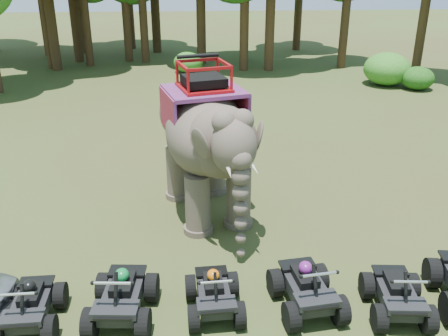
{
  "coord_description": "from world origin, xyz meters",
  "views": [
    {
      "loc": [
        -0.78,
        -10.22,
        6.89
      ],
      "look_at": [
        0.0,
        1.2,
        1.9
      ],
      "focal_mm": 40.0,
      "sensor_mm": 36.0,
      "label": 1
    }
  ],
  "objects_px": {
    "atv_3": "(307,283)",
    "atv_1": "(121,291)",
    "atv_0": "(29,301)",
    "atv_4": "(398,289)",
    "elephant": "(206,139)",
    "atv_2": "(214,289)"
  },
  "relations": [
    {
      "from": "atv_1",
      "to": "atv_3",
      "type": "height_order",
      "value": "atv_1"
    },
    {
      "from": "atv_3",
      "to": "atv_4",
      "type": "height_order",
      "value": "atv_3"
    },
    {
      "from": "elephant",
      "to": "atv_1",
      "type": "xyz_separation_m",
      "value": [
        -1.87,
        -4.49,
        -1.53
      ]
    },
    {
      "from": "atv_1",
      "to": "atv_2",
      "type": "xyz_separation_m",
      "value": [
        1.86,
        0.04,
        -0.08
      ]
    },
    {
      "from": "elephant",
      "to": "atv_3",
      "type": "xyz_separation_m",
      "value": [
        1.91,
        -4.47,
        -1.54
      ]
    },
    {
      "from": "atv_0",
      "to": "atv_1",
      "type": "distance_m",
      "value": 1.79
    },
    {
      "from": "atv_3",
      "to": "atv_1",
      "type": "bearing_deg",
      "value": 172.96
    },
    {
      "from": "atv_1",
      "to": "atv_4",
      "type": "distance_m",
      "value": 5.59
    },
    {
      "from": "atv_2",
      "to": "atv_3",
      "type": "height_order",
      "value": "atv_3"
    },
    {
      "from": "elephant",
      "to": "atv_0",
      "type": "distance_m",
      "value": 6.08
    },
    {
      "from": "atv_1",
      "to": "atv_2",
      "type": "distance_m",
      "value": 1.86
    },
    {
      "from": "atv_2",
      "to": "atv_3",
      "type": "xyz_separation_m",
      "value": [
        1.92,
        -0.02,
        0.06
      ]
    },
    {
      "from": "atv_0",
      "to": "atv_4",
      "type": "xyz_separation_m",
      "value": [
        7.37,
        -0.15,
        0.02
      ]
    },
    {
      "from": "atv_1",
      "to": "atv_3",
      "type": "relative_size",
      "value": 1.02
    },
    {
      "from": "atv_3",
      "to": "elephant",
      "type": "bearing_deg",
      "value": 105.73
    },
    {
      "from": "elephant",
      "to": "atv_2",
      "type": "relative_size",
      "value": 3.35
    },
    {
      "from": "atv_0",
      "to": "atv_4",
      "type": "distance_m",
      "value": 7.38
    },
    {
      "from": "atv_4",
      "to": "atv_1",
      "type": "bearing_deg",
      "value": -177.28
    },
    {
      "from": "elephant",
      "to": "atv_1",
      "type": "relative_size",
      "value": 2.96
    },
    {
      "from": "atv_4",
      "to": "atv_3",
      "type": "bearing_deg",
      "value": 176.48
    },
    {
      "from": "atv_1",
      "to": "atv_3",
      "type": "xyz_separation_m",
      "value": [
        3.78,
        0.03,
        -0.01
      ]
    },
    {
      "from": "atv_3",
      "to": "atv_0",
      "type": "bearing_deg",
      "value": 173.9
    }
  ]
}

